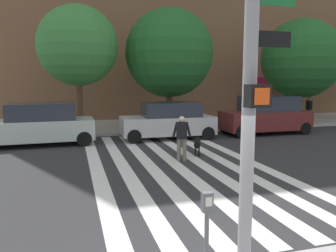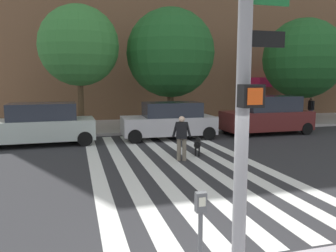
{
  "view_description": "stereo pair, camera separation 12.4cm",
  "coord_description": "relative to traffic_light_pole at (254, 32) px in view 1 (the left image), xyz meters",
  "views": [
    {
      "loc": [
        -2.03,
        -4.4,
        2.95
      ],
      "look_at": [
        1.41,
        7.59,
        1.22
      ],
      "focal_mm": 35.92,
      "sensor_mm": 36.0,
      "label": 1
    },
    {
      "loc": [
        -1.91,
        -4.43,
        2.95
      ],
      "look_at": [
        1.41,
        7.59,
        1.22
      ],
      "focal_mm": 35.92,
      "sensor_mm": 36.0,
      "label": 2
    }
  ],
  "objects": [
    {
      "name": "parked_car_behind_first",
      "position": [
        -3.63,
        12.27,
        -2.59
      ],
      "size": [
        4.94,
        2.15,
        1.9
      ],
      "color": "#B0BDB4",
      "rests_on": "ground_plane"
    },
    {
      "name": "parked_car_fourth_in_line",
      "position": [
        8.0,
        12.27,
        -2.51
      ],
      "size": [
        4.84,
        2.04,
        2.06
      ],
      "color": "maroon",
      "rests_on": "ground_plane"
    },
    {
      "name": "ground_plane",
      "position": [
        -0.14,
        7.24,
        -3.52
      ],
      "size": [
        160.0,
        160.0,
        0.0
      ],
      "primitive_type": "plane",
      "color": "#2B2B2D"
    },
    {
      "name": "pedestrian_dog_walker",
      "position": [
        1.63,
        7.67,
        -2.59
      ],
      "size": [
        0.69,
        0.36,
        1.64
      ],
      "color": "#6B6051",
      "rests_on": "ground_plane"
    },
    {
      "name": "parked_car_third_in_line",
      "position": [
        2.45,
        12.27,
        -2.62
      ],
      "size": [
        4.65,
        2.09,
        1.83
      ],
      "color": "#B5B2B6",
      "rests_on": "ground_plane"
    },
    {
      "name": "street_tree_middle",
      "position": [
        3.34,
        15.2,
        0.93
      ],
      "size": [
        5.09,
        5.09,
        6.85
      ],
      "color": "#4C3823",
      "rests_on": "sidewalk_far"
    },
    {
      "name": "crosswalk_stripes",
      "position": [
        1.25,
        7.24,
        -3.52
      ],
      "size": [
        5.85,
        12.6,
        0.01
      ],
      "color": "silver",
      "rests_on": "ground_plane"
    },
    {
      "name": "parking_meter_curbside",
      "position": [
        -0.54,
        0.1,
        -2.49
      ],
      "size": [
        0.14,
        0.11,
        1.36
      ],
      "color": "#515456",
      "rests_on": "sidewalk_near"
    },
    {
      "name": "sidewalk_far",
      "position": [
        -0.14,
        16.84,
        -3.45
      ],
      "size": [
        80.0,
        6.0,
        0.15
      ],
      "primitive_type": "cube",
      "color": "#ACA5A1",
      "rests_on": "ground_plane"
    },
    {
      "name": "traffic_light_pole",
      "position": [
        0.0,
        0.0,
        0.0
      ],
      "size": [
        0.74,
        0.46,
        5.8
      ],
      "color": "gray",
      "rests_on": "sidewalk_near"
    },
    {
      "name": "pedestrian_bystander",
      "position": [
        12.91,
        14.96,
        -2.44
      ],
      "size": [
        0.28,
        0.71,
        1.64
      ],
      "color": "#282D4C",
      "rests_on": "sidewalk_far"
    },
    {
      "name": "dog_on_leash",
      "position": [
        2.53,
        8.41,
        -3.08
      ],
      "size": [
        0.52,
        1.0,
        0.65
      ],
      "color": "black",
      "rests_on": "ground_plane"
    },
    {
      "name": "street_tree_nearest",
      "position": [
        -1.76,
        14.67,
        1.16
      ],
      "size": [
        4.17,
        4.17,
        6.63
      ],
      "color": "#4C3823",
      "rests_on": "sidewalk_far"
    },
    {
      "name": "street_tree_further",
      "position": [
        11.93,
        14.73,
        0.72
      ],
      "size": [
        5.0,
        5.0,
        6.6
      ],
      "color": "#4C3823",
      "rests_on": "sidewalk_far"
    }
  ]
}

